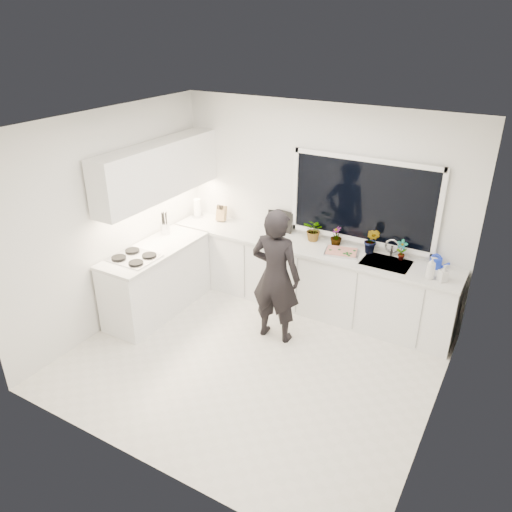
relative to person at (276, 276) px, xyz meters
The scene contains 25 objects.
floor 1.04m from the person, 88.83° to the right, with size 4.00×3.50×0.02m, color beige.
wall_back 1.28m from the person, 89.42° to the left, with size 4.00×0.02×2.70m, color white.
wall_left 2.14m from the person, 163.72° to the right, with size 0.02×3.50×2.70m, color white.
wall_right 2.16m from the person, 16.10° to the right, with size 0.02×3.50×2.70m, color white.
ceiling 1.95m from the person, 88.83° to the right, with size 4.00×3.50×0.02m, color white.
window 1.47m from the person, 61.81° to the left, with size 1.80×0.02×1.00m, color black.
base_cabinets_back 0.96m from the person, 89.21° to the left, with size 3.92×0.58×0.88m, color white.
base_cabinets_left 1.72m from the person, behind, with size 0.58×1.60×0.88m, color white.
countertop_back 0.86m from the person, 89.20° to the left, with size 3.94×0.62×0.04m, color silver.
countertop_left 1.68m from the person, behind, with size 0.62×1.60×0.04m, color silver.
upper_cabinets 2.05m from the person, behind, with size 0.34×2.10×0.70m, color white.
sink 1.37m from the person, 39.21° to the left, with size 0.58×0.42×0.14m, color silver.
faucet 1.52m from the person, 45.12° to the left, with size 0.03×0.03×0.22m, color silver.
stovetop 1.78m from the person, 160.83° to the right, with size 0.56×0.48×0.03m, color black.
person is the anchor object (origin of this frame).
pizza_tray 0.98m from the person, 59.41° to the left, with size 0.41×0.31×0.03m, color #B0B1B5.
pizza 0.98m from the person, 59.41° to the left, with size 0.38×0.27×0.01m, color red.
watering_can 1.91m from the person, 32.57° to the left, with size 0.14×0.14×0.13m, color #1633D2.
paper_towel_roll 2.09m from the person, 152.26° to the left, with size 0.11×0.11×0.26m, color white.
knife_block 1.76m from the person, 144.97° to the left, with size 0.13×0.10×0.22m, color brown.
utensil_crock 1.86m from the person, behind, with size 0.13×0.13×0.16m, color silver.
picture_frame_large 1.28m from the person, 118.50° to the left, with size 0.22×0.02×0.28m, color black.
picture_frame_small 1.22m from the person, 112.31° to the left, with size 0.25×0.02×0.30m, color black.
herb_plants 1.12m from the person, 69.88° to the left, with size 1.39×0.28×0.34m.
soap_bottles 1.82m from the person, 23.32° to the left, with size 0.26×0.13×0.27m.
Camera 1 is at (2.40, -4.05, 3.63)m, focal length 35.00 mm.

